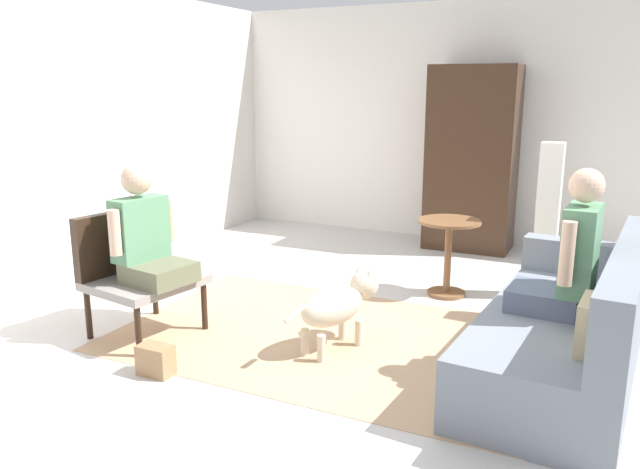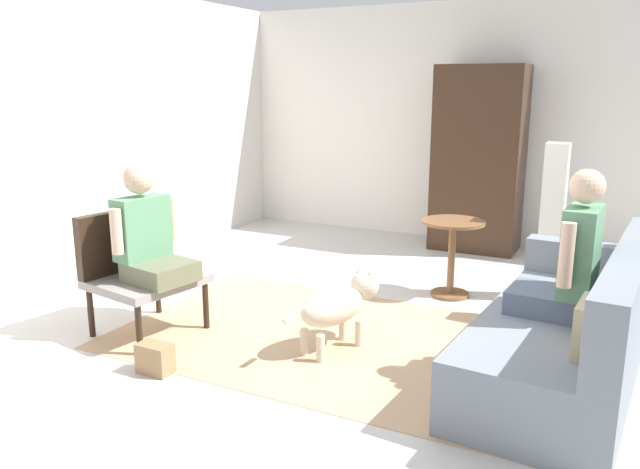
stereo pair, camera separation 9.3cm
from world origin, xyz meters
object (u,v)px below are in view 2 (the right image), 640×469
object	(u,v)px
person_on_armchair	(148,235)
dog	(338,304)
round_end_table	(452,248)
person_on_couch	(569,260)
column_lamp	(552,223)
armchair	(135,264)
handbag	(155,358)
couch	(572,333)
armoire_cabinet	(479,159)

from	to	relation	value
person_on_armchair	dog	distance (m)	1.42
round_end_table	dog	size ratio (longest dim) A/B	0.80
person_on_couch	dog	distance (m)	1.49
person_on_couch	column_lamp	size ratio (longest dim) A/B	0.67
person_on_armchair	round_end_table	world-z (taller)	person_on_armchair
armchair	handbag	size ratio (longest dim) A/B	3.97
round_end_table	column_lamp	xyz separation A→B (m)	(0.74, 0.31, 0.22)
dog	handbag	bearing A→B (deg)	-134.70
handbag	person_on_couch	bearing A→B (deg)	24.90
couch	armoire_cabinet	xyz separation A→B (m)	(-1.28, 2.93, 0.69)
couch	dog	distance (m)	1.48
column_lamp	handbag	size ratio (longest dim) A/B	5.96
couch	round_end_table	size ratio (longest dim) A/B	3.17
person_on_armchair	round_end_table	xyz separation A→B (m)	(1.69, 1.81, -0.31)
round_end_table	person_on_armchair	bearing A→B (deg)	-133.14
armchair	column_lamp	bearing A→B (deg)	38.66
person_on_couch	column_lamp	distance (m)	1.58
person_on_armchair	column_lamp	distance (m)	3.23
round_end_table	dog	bearing A→B (deg)	-105.00
person_on_couch	handbag	distance (m)	2.59
person_on_armchair	handbag	xyz separation A→B (m)	(0.45, -0.49, -0.64)
person_on_couch	armoire_cabinet	world-z (taller)	armoire_cabinet
person_on_armchair	armoire_cabinet	xyz separation A→B (m)	(1.49, 3.51, 0.25)
person_on_armchair	column_lamp	size ratio (longest dim) A/B	0.62
person_on_armchair	dog	bearing A→B (deg)	15.94
couch	round_end_table	distance (m)	1.63
round_end_table	column_lamp	size ratio (longest dim) A/B	0.50
round_end_table	dog	world-z (taller)	round_end_table
person_on_armchair	dog	size ratio (longest dim) A/B	0.99
person_on_couch	person_on_armchair	size ratio (longest dim) A/B	1.08
handbag	column_lamp	bearing A→B (deg)	52.71
handbag	round_end_table	bearing A→B (deg)	61.62
armchair	person_on_armchair	xyz separation A→B (m)	(0.17, -0.03, 0.24)
person_on_couch	armoire_cabinet	size ratio (longest dim) A/B	0.45
couch	armchair	bearing A→B (deg)	-169.24
couch	dog	xyz separation A→B (m)	(-1.46, -0.21, 0.02)
person_on_armchair	armchair	bearing A→B (deg)	170.15
couch	handbag	xyz separation A→B (m)	(-2.32, -1.08, -0.20)
person_on_armchair	armoire_cabinet	size ratio (longest dim) A/B	0.41
column_lamp	couch	bearing A→B (deg)	-77.61
person_on_couch	dog	world-z (taller)	person_on_couch
person_on_armchair	armoire_cabinet	distance (m)	3.82
armchair	handbag	bearing A→B (deg)	-40.25
couch	person_on_armchair	xyz separation A→B (m)	(-2.77, -0.59, 0.44)
dog	armoire_cabinet	xyz separation A→B (m)	(0.18, 3.14, 0.67)
handbag	person_on_armchair	bearing A→B (deg)	132.24
person_on_couch	handbag	bearing A→B (deg)	-155.10
person_on_couch	armchair	bearing A→B (deg)	-169.61
person_on_couch	round_end_table	world-z (taller)	person_on_couch
person_on_couch	round_end_table	bearing A→B (deg)	129.51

